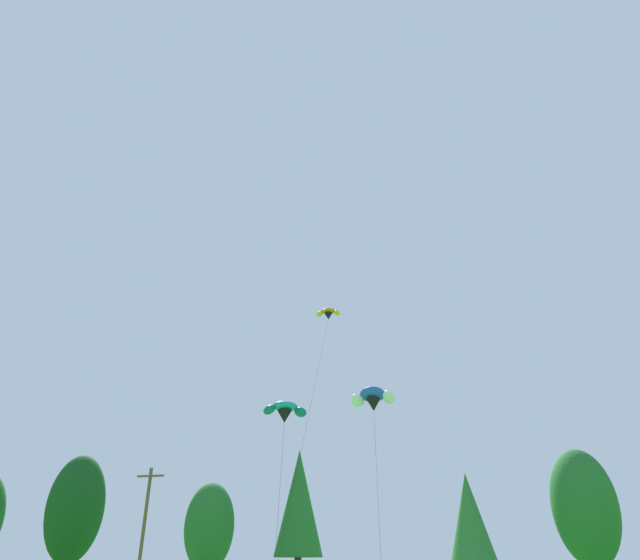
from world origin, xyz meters
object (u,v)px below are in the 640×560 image
Objects in this scene: parafoil_kite_mid_blue_white at (373,399)px; parafoil_kite_far_teal at (285,411)px; parafoil_kite_high_orange at (328,314)px; utility_pole at (144,529)px.

parafoil_kite_far_teal is at bearing -171.91° from parafoil_kite_mid_blue_white.
parafoil_kite_high_orange reaches higher than parafoil_kite_mid_blue_white.
utility_pole is at bearing 159.36° from parafoil_kite_far_teal.
parafoil_kite_high_orange is 1.73× the size of parafoil_kite_mid_blue_white.
utility_pole is 0.39× the size of parafoil_kite_high_orange.
parafoil_kite_high_orange is at bearing 115.32° from parafoil_kite_mid_blue_white.
parafoil_kite_high_orange is at bearing 87.61° from parafoil_kite_far_teal.
parafoil_kite_mid_blue_white is (18.03, -3.66, 7.78)m from utility_pole.
parafoil_kite_far_teal reaches higher than utility_pole.
utility_pole is at bearing -147.41° from parafoil_kite_high_orange.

